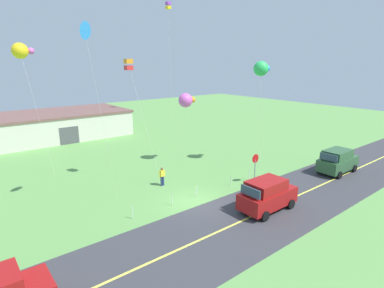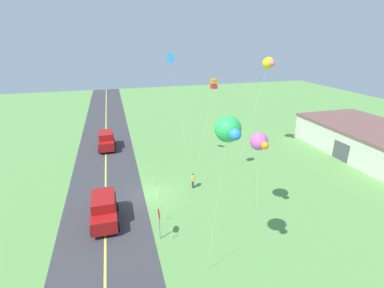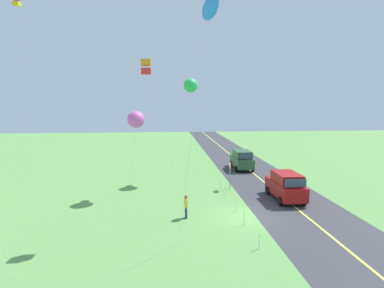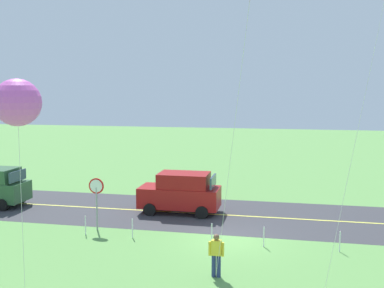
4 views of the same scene
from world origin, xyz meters
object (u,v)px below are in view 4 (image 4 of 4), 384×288
(car_suv_foreground, at_px, (181,192))
(kite_pink_drift, at_px, (15,102))
(stop_sign, at_px, (96,194))
(person_adult_near, at_px, (216,254))

(car_suv_foreground, relative_size, kite_pink_drift, 0.62)
(stop_sign, distance_m, person_adult_near, 7.93)
(car_suv_foreground, bearing_deg, person_adult_near, 111.45)
(car_suv_foreground, bearing_deg, stop_sign, 49.78)
(person_adult_near, distance_m, kite_pink_drift, 8.62)
(car_suv_foreground, relative_size, stop_sign, 1.72)
(car_suv_foreground, bearing_deg, kite_pink_drift, 79.76)
(car_suv_foreground, xyz_separation_m, person_adult_near, (-3.25, 8.27, -0.29))
(kite_pink_drift, bearing_deg, stop_sign, -82.28)
(stop_sign, xyz_separation_m, person_adult_near, (-6.53, 4.40, -0.94))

